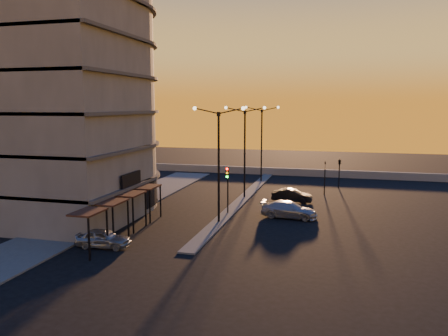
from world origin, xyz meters
The scene contains 14 objects.
ground centered at (0.00, 0.00, 0.00)m, with size 120.00×120.00×0.00m, color black.
sidewalk_west centered at (-10.50, 4.00, 0.06)m, with size 5.00×40.00×0.12m, color #4A4B48.
median centered at (0.00, 10.00, 0.06)m, with size 1.20×36.00×0.12m, color #4A4B48.
parapet centered at (2.00, 26.00, 0.50)m, with size 44.00×0.50×1.00m, color slate.
building centered at (-14.00, 0.03, 11.91)m, with size 14.35×17.08×25.00m.
streetlamp_near centered at (0.00, 0.00, 5.59)m, with size 4.32×0.32×9.51m.
streetlamp_mid centered at (0.00, 10.00, 5.59)m, with size 4.32×0.32×9.51m.
streetlamp_far centered at (0.00, 20.00, 5.59)m, with size 4.32×0.32×9.51m.
traffic_light_main centered at (0.00, 2.87, 2.89)m, with size 0.28×0.44×4.25m.
signal_east_a centered at (8.00, 14.00, 1.93)m, with size 0.13×0.16×3.60m.
signal_east_b centered at (9.50, 18.00, 3.10)m, with size 0.42×1.99×3.60m.
car_hatchback centered at (-5.92, -8.07, 0.63)m, with size 1.50×3.72×1.27m, color #95989B.
car_sedan centered at (5.00, 9.33, 0.65)m, with size 1.38×3.96×1.31m, color black.
car_wagon centered at (5.42, 3.13, 0.70)m, with size 1.97×4.85×1.41m, color #A8A9B0.
Camera 1 is at (9.36, -33.68, 9.59)m, focal length 35.00 mm.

